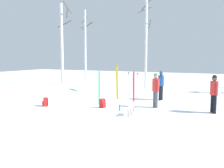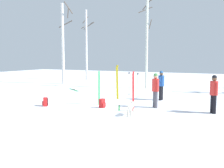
% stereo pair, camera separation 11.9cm
% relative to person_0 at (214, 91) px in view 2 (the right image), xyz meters
% --- Properties ---
extents(ground_plane, '(60.00, 60.00, 0.00)m').
position_rel_person_0_xyz_m(ground_plane, '(-4.79, -1.69, -0.98)').
color(ground_plane, white).
extents(person_0, '(0.34, 0.45, 1.72)m').
position_rel_person_0_xyz_m(person_0, '(0.00, 0.00, 0.00)').
color(person_0, black).
rests_on(person_0, ground_plane).
extents(person_1, '(0.34, 0.51, 1.72)m').
position_rel_person_0_xyz_m(person_1, '(-2.99, 2.33, 0.00)').
color(person_1, black).
rests_on(person_1, ground_plane).
extents(person_2, '(0.38, 0.42, 1.72)m').
position_rel_person_0_xyz_m(person_2, '(-2.67, 0.07, 0.00)').
color(person_2, '#4C4C56').
rests_on(person_2, ground_plane).
extents(dog, '(0.27, 0.90, 0.57)m').
position_rel_person_0_xyz_m(dog, '(-3.13, -2.03, -0.59)').
color(dog, beige).
rests_on(dog, ground_plane).
extents(ski_pair_planted_0, '(0.02, 0.15, 1.77)m').
position_rel_person_0_xyz_m(ski_pair_planted_0, '(-5.56, -0.46, -0.10)').
color(ski_pair_planted_0, green).
rests_on(ski_pair_planted_0, ground_plane).
extents(ski_pair_planted_1, '(0.19, 0.03, 2.03)m').
position_rel_person_0_xyz_m(ski_pair_planted_1, '(-5.44, 1.55, 0.03)').
color(ski_pair_planted_1, yellow).
rests_on(ski_pair_planted_1, ground_plane).
extents(ski_pair_planted_2, '(0.05, 0.17, 1.85)m').
position_rel_person_0_xyz_m(ski_pair_planted_2, '(-3.37, -1.16, -0.06)').
color(ski_pair_planted_2, red).
rests_on(ski_pair_planted_2, ground_plane).
extents(ski_pair_lying_0, '(1.54, 1.14, 0.05)m').
position_rel_person_0_xyz_m(ski_pair_lying_0, '(-10.14, 3.80, -0.97)').
color(ski_pair_lying_0, green).
rests_on(ski_pair_lying_0, ground_plane).
extents(ski_poles_0, '(0.07, 0.24, 1.52)m').
position_rel_person_0_xyz_m(ski_poles_0, '(-5.36, 3.22, -0.17)').
color(ski_poles_0, '#B2B2BC').
rests_on(ski_poles_0, ground_plane).
extents(ski_poles_1, '(0.07, 0.27, 1.55)m').
position_rel_person_0_xyz_m(ski_poles_1, '(-4.45, 2.37, -0.16)').
color(ski_poles_1, '#B2B2BC').
rests_on(ski_poles_1, ground_plane).
extents(backpack_0, '(0.33, 0.30, 0.44)m').
position_rel_person_0_xyz_m(backpack_0, '(-5.03, -1.09, -0.77)').
color(backpack_0, red).
rests_on(backpack_0, ground_plane).
extents(backpack_1, '(0.35, 0.34, 0.44)m').
position_rel_person_0_xyz_m(backpack_1, '(-7.83, -2.03, -0.77)').
color(backpack_1, red).
rests_on(backpack_1, ground_plane).
extents(water_bottle_0, '(0.08, 0.08, 0.26)m').
position_rel_person_0_xyz_m(water_bottle_0, '(-3.99, -1.34, -0.86)').
color(water_bottle_0, green).
rests_on(water_bottle_0, ground_plane).
extents(birch_tree_0, '(1.38, 1.11, 7.64)m').
position_rel_person_0_xyz_m(birch_tree_0, '(-14.00, 11.89, 2.99)').
color(birch_tree_0, silver).
rests_on(birch_tree_0, ground_plane).
extents(birch_tree_1, '(1.64, 1.51, 7.40)m').
position_rel_person_0_xyz_m(birch_tree_1, '(-13.59, 7.16, 2.90)').
color(birch_tree_1, silver).
rests_on(birch_tree_1, ground_plane).
extents(birch_tree_2, '(1.32, 1.09, 7.94)m').
position_rel_person_0_xyz_m(birch_tree_2, '(-5.49, 7.22, 3.15)').
color(birch_tree_2, silver).
rests_on(birch_tree_2, ground_plane).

